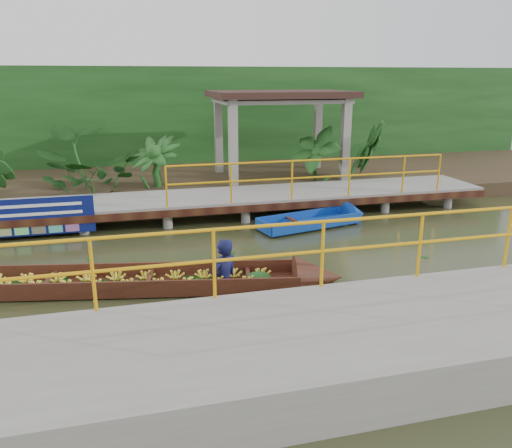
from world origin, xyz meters
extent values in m
plane|color=#2A2F17|center=(0.00, 0.00, 0.00)|extent=(80.00, 80.00, 0.00)
cube|color=#372B1B|center=(0.00, 7.50, 0.23)|extent=(30.00, 8.00, 0.45)
cube|color=gray|center=(0.00, 3.50, 0.50)|extent=(16.00, 2.00, 0.15)
cube|color=black|center=(0.00, 2.50, 0.42)|extent=(16.00, 0.12, 0.18)
cylinder|color=#EDA30C|center=(2.75, 2.55, 1.57)|extent=(7.50, 0.05, 0.05)
cylinder|color=#EDA30C|center=(2.75, 2.55, 1.12)|extent=(7.50, 0.05, 0.05)
cylinder|color=#EDA30C|center=(2.75, 2.55, 1.07)|extent=(0.05, 0.05, 1.00)
cylinder|color=gray|center=(-4.00, 2.70, 0.22)|extent=(0.24, 0.24, 0.55)
cylinder|color=gray|center=(-4.00, 4.30, 0.22)|extent=(0.24, 0.24, 0.55)
cylinder|color=gray|center=(-2.00, 2.70, 0.22)|extent=(0.24, 0.24, 0.55)
cylinder|color=gray|center=(-2.00, 4.30, 0.22)|extent=(0.24, 0.24, 0.55)
cylinder|color=gray|center=(0.00, 2.70, 0.22)|extent=(0.24, 0.24, 0.55)
cylinder|color=gray|center=(0.00, 4.30, 0.22)|extent=(0.24, 0.24, 0.55)
cylinder|color=gray|center=(2.00, 2.70, 0.22)|extent=(0.24, 0.24, 0.55)
cylinder|color=gray|center=(2.00, 4.30, 0.22)|extent=(0.24, 0.24, 0.55)
cylinder|color=gray|center=(4.00, 2.70, 0.22)|extent=(0.24, 0.24, 0.55)
cylinder|color=gray|center=(4.00, 4.30, 0.22)|extent=(0.24, 0.24, 0.55)
cylinder|color=gray|center=(6.00, 2.70, 0.22)|extent=(0.24, 0.24, 0.55)
cylinder|color=gray|center=(6.00, 4.30, 0.22)|extent=(0.24, 0.24, 0.55)
cylinder|color=gray|center=(0.00, 2.70, 0.22)|extent=(0.24, 0.24, 0.55)
cube|color=gray|center=(1.00, -4.20, 0.30)|extent=(18.00, 2.40, 0.70)
cylinder|color=#EDA30C|center=(1.00, -3.05, 1.65)|extent=(10.00, 0.05, 0.05)
cylinder|color=#EDA30C|center=(1.00, -3.05, 1.20)|extent=(10.00, 0.05, 0.05)
cylinder|color=#EDA30C|center=(1.00, -3.05, 1.15)|extent=(0.05, 0.05, 1.00)
cube|color=gray|center=(1.20, 5.10, 1.60)|extent=(0.25, 0.25, 2.80)
cube|color=gray|center=(4.80, 5.10, 1.60)|extent=(0.25, 0.25, 2.80)
cube|color=gray|center=(1.20, 7.50, 1.60)|extent=(0.25, 0.25, 2.80)
cube|color=gray|center=(4.80, 7.50, 1.60)|extent=(0.25, 0.25, 2.80)
cube|color=gray|center=(3.00, 6.30, 2.90)|extent=(4.00, 2.60, 0.12)
cube|color=#311D18|center=(3.00, 6.30, 3.10)|extent=(4.40, 3.00, 0.20)
cube|color=#163F14|center=(0.00, 10.00, 2.00)|extent=(30.00, 0.80, 4.00)
cube|color=#33150E|center=(-2.50, -0.82, 0.05)|extent=(7.10, 2.21, 0.05)
cube|color=#33150E|center=(-2.42, -0.39, 0.18)|extent=(6.94, 1.40, 0.30)
cube|color=#33150E|center=(-2.58, -1.25, 0.18)|extent=(6.94, 1.40, 0.30)
cone|color=#33150E|center=(1.35, -1.57, 0.12)|extent=(1.03, 1.00, 0.85)
ellipsoid|color=#163F14|center=(0.27, -1.36, 0.14)|extent=(0.56, 0.48, 0.23)
imported|color=#10133D|center=(-0.33, -1.24, 0.90)|extent=(0.71, 0.64, 1.64)
cube|color=#0D3798|center=(2.44, 1.84, 0.09)|extent=(2.72, 1.37, 0.09)
cube|color=#0D3798|center=(2.35, 2.22, 0.19)|extent=(2.55, 0.66, 0.26)
cube|color=#0D3798|center=(2.53, 1.46, 0.19)|extent=(2.55, 0.66, 0.26)
cube|color=#0D3798|center=(1.17, 1.54, 0.19)|extent=(0.23, 0.77, 0.26)
cone|color=#0D3798|center=(3.88, 2.19, 0.14)|extent=(0.68, 0.83, 0.73)
cube|color=black|center=(2.02, 1.74, 0.23)|extent=(0.27, 0.78, 0.04)
cube|color=#0B145A|center=(-4.10, 2.48, 0.55)|extent=(2.80, 0.03, 0.87)
cube|color=white|center=(-4.10, 2.46, 0.82)|extent=(2.27, 0.01, 0.07)
cube|color=white|center=(-4.10, 2.46, 0.62)|extent=(2.27, 0.01, 0.07)
imported|color=#163F14|center=(-3.12, 5.30, 1.41)|extent=(1.54, 1.54, 1.93)
imported|color=#163F14|center=(-1.12, 5.30, 1.41)|extent=(1.54, 1.54, 1.93)
imported|color=#163F14|center=(3.88, 5.30, 1.41)|extent=(1.54, 1.54, 1.93)
imported|color=#163F14|center=(5.38, 5.30, 1.41)|extent=(1.54, 1.54, 1.93)
camera|label=1|loc=(-1.85, -9.43, 3.64)|focal=35.00mm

